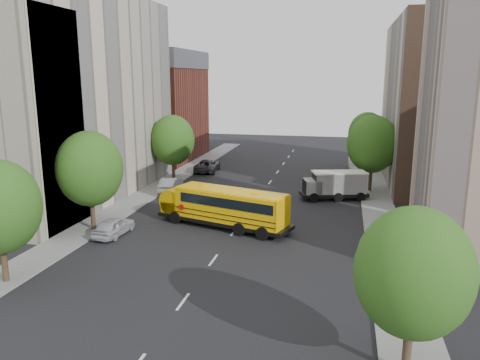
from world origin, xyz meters
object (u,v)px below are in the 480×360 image
(street_tree_4, at_px, (372,144))
(school_bus, at_px, (222,205))
(street_tree_5, at_px, (367,134))
(parked_car_2, at_px, (207,166))
(parked_car_1, at_px, (171,184))
(street_tree_3, at_px, (414,273))
(safari_truck, at_px, (335,185))
(parked_car_5, at_px, (355,164))
(street_tree_1, at_px, (90,169))
(street_tree_2, at_px, (173,140))
(parked_car_0, at_px, (114,226))

(street_tree_4, bearing_deg, school_bus, -129.25)
(street_tree_5, bearing_deg, parked_car_2, -163.98)
(parked_car_1, bearing_deg, street_tree_3, 121.19)
(street_tree_4, distance_m, safari_truck, 6.57)
(street_tree_4, relative_size, school_bus, 0.69)
(safari_truck, bearing_deg, street_tree_3, -99.05)
(street_tree_5, distance_m, safari_truck, 16.87)
(street_tree_4, height_order, street_tree_5, street_tree_4)
(parked_car_5, bearing_deg, street_tree_4, -86.20)
(street_tree_3, xyz_separation_m, street_tree_5, (-0.00, 44.00, 0.25))
(street_tree_1, height_order, street_tree_2, street_tree_1)
(street_tree_1, height_order, parked_car_1, street_tree_1)
(street_tree_3, distance_m, street_tree_5, 44.00)
(safari_truck, distance_m, parked_car_0, 21.89)
(street_tree_5, xyz_separation_m, parked_car_2, (-19.81, -5.69, -3.91))
(school_bus, relative_size, safari_truck, 1.69)
(street_tree_2, bearing_deg, street_tree_5, 28.61)
(street_tree_4, xyz_separation_m, school_bus, (-12.22, -14.96, -3.28))
(street_tree_1, xyz_separation_m, street_tree_5, (22.00, 30.00, -0.25))
(school_bus, xyz_separation_m, safari_truck, (8.63, 10.80, -0.32))
(street_tree_1, distance_m, parked_car_2, 24.76)
(parked_car_0, height_order, parked_car_5, parked_car_5)
(street_tree_4, xyz_separation_m, parked_car_2, (-19.81, 6.31, -4.28))
(safari_truck, height_order, parked_car_1, safari_truck)
(safari_truck, xyz_separation_m, parked_car_5, (2.19, 15.70, -0.72))
(street_tree_5, distance_m, parked_car_5, 4.22)
(parked_car_5, bearing_deg, parked_car_0, -124.31)
(street_tree_2, xyz_separation_m, school_bus, (9.78, -14.96, -3.03))
(street_tree_4, relative_size, parked_car_5, 1.78)
(street_tree_2, xyz_separation_m, parked_car_2, (2.19, 6.31, -4.03))
(safari_truck, bearing_deg, parked_car_2, 130.74)
(street_tree_5, bearing_deg, parked_car_0, -122.69)
(safari_truck, bearing_deg, street_tree_2, 150.86)
(parked_car_2, bearing_deg, parked_car_1, 80.37)
(street_tree_4, distance_m, parked_car_0, 27.68)
(parked_car_2, relative_size, parked_car_5, 1.25)
(street_tree_5, relative_size, school_bus, 0.64)
(parked_car_1, bearing_deg, safari_truck, 175.91)
(street_tree_3, xyz_separation_m, school_bus, (-12.22, 17.04, -2.65))
(school_bus, bearing_deg, parked_car_2, 126.92)
(safari_truck, distance_m, parked_car_5, 15.87)
(street_tree_1, distance_m, parked_car_1, 14.04)
(street_tree_4, xyz_separation_m, parked_car_0, (-19.80, -18.85, -4.35))
(street_tree_3, height_order, parked_car_2, street_tree_3)
(parked_car_0, distance_m, parked_car_1, 14.20)
(street_tree_2, relative_size, safari_truck, 1.12)
(street_tree_5, height_order, parked_car_5, street_tree_5)
(school_bus, bearing_deg, parked_car_1, 146.46)
(parked_car_0, relative_size, parked_car_2, 0.74)
(street_tree_4, bearing_deg, parked_car_1, -167.22)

